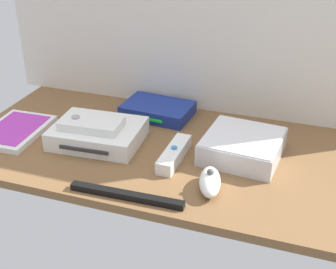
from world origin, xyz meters
TOP-DOWN VIEW (x-y plane):
  - ground_plane at (0.00, 0.00)cm, footprint 100.00×48.00cm
  - game_console at (-17.31, -1.95)cm, footprint 21.90×17.43cm
  - mini_computer at (17.13, 2.74)cm, footprint 18.34×18.34cm
  - game_case at (-39.12, -4.88)cm, footprint 14.26×19.47cm
  - network_router at (-8.58, 16.34)cm, footprint 18.82×13.31cm
  - remote_wand at (2.86, -4.03)cm, footprint 3.87×14.86cm
  - remote_nunchuk at (13.50, -12.91)cm, footprint 6.68×10.77cm
  - remote_classic_pad at (-18.15, -3.18)cm, footprint 14.92×8.98cm
  - sensor_bar at (-1.53, -21.10)cm, footprint 24.04×2.52cm

SIDE VIEW (x-z plane):
  - ground_plane at x=0.00cm, z-range -2.00..0.00cm
  - sensor_bar at x=-1.53cm, z-range 0.00..1.40cm
  - game_case at x=-39.12cm, z-range -0.02..1.54cm
  - remote_wand at x=2.86cm, z-range -0.19..3.21cm
  - network_router at x=-8.58cm, z-range 0.00..3.40cm
  - remote_nunchuk at x=13.50cm, z-range -0.51..4.59cm
  - game_console at x=-17.31cm, z-range 0.00..4.40cm
  - mini_computer at x=17.13cm, z-range -0.01..5.29cm
  - remote_classic_pad at x=-18.15cm, z-range 4.21..6.61cm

